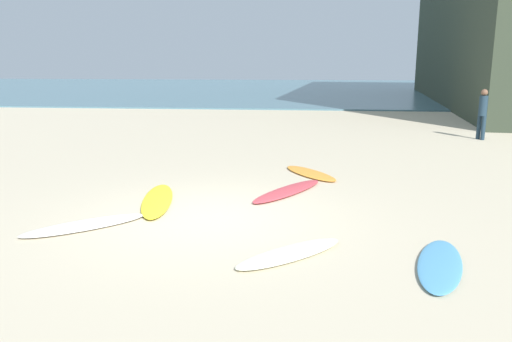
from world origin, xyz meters
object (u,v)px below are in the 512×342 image
surfboard_5 (85,225)px  beachgoer_near (483,112)px  surfboard_3 (440,264)px  surfboard_4 (310,173)px  surfboard_1 (290,253)px  surfboard_0 (157,200)px  surfboard_2 (288,191)px

surfboard_5 → beachgoer_near: 14.39m
surfboard_3 → surfboard_5: size_ratio=0.95×
surfboard_3 → surfboard_4: surfboard_3 is taller
surfboard_1 → beachgoer_near: bearing=107.9°
surfboard_0 → surfboard_1: (2.71, -2.53, -0.00)m
surfboard_1 → surfboard_3: surfboard_1 is taller
surfboard_0 → surfboard_5: surfboard_0 is taller
surfboard_5 → surfboard_3: bearing=-141.5°
surfboard_4 → beachgoer_near: (5.97, 6.15, 0.95)m
beachgoer_near → surfboard_2: bearing=111.8°
surfboard_0 → surfboard_4: (3.03, 2.74, -0.01)m
surfboard_5 → beachgoer_near: bearing=-83.0°
surfboard_3 → surfboard_4: bearing=123.2°
surfboard_0 → beachgoer_near: (9.00, 8.89, 0.94)m
surfboard_3 → surfboard_0: bearing=165.8°
surfboard_4 → surfboard_0: bearing=-171.3°
surfboard_0 → surfboard_2: size_ratio=1.05×
surfboard_1 → beachgoer_near: 13.07m
surfboard_0 → surfboard_1: bearing=125.6°
surfboard_2 → surfboard_4: surfboard_2 is taller
surfboard_1 → surfboard_4: 5.28m
surfboard_2 → beachgoer_near: bearing=-98.0°
surfboard_2 → surfboard_4: size_ratio=1.23×
surfboard_1 → surfboard_3: 2.05m
surfboard_2 → surfboard_3: bearing=151.9°
surfboard_1 → surfboard_4: (0.32, 5.27, -0.00)m
surfboard_0 → beachgoer_near: size_ratio=1.43×
surfboard_3 → beachgoer_near: beachgoer_near is taller
surfboard_0 → surfboard_3: surfboard_0 is taller
surfboard_5 → beachgoer_near: beachgoer_near is taller
surfboard_4 → surfboard_1: bearing=-126.9°
surfboard_2 → surfboard_3: size_ratio=1.21×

